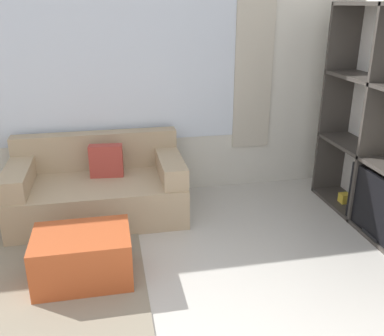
% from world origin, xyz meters
% --- Properties ---
extents(wall_back, '(6.69, 0.11, 2.70)m').
position_xyz_m(wall_back, '(0.00, 3.37, 1.36)').
color(wall_back, silver).
rests_on(wall_back, ground_plane).
extents(couch_main, '(1.74, 0.95, 0.80)m').
position_xyz_m(couch_main, '(-0.12, 2.86, 0.30)').
color(couch_main, tan).
rests_on(couch_main, ground_plane).
extents(ottoman, '(0.76, 0.55, 0.41)m').
position_xyz_m(ottoman, '(-0.24, 1.71, 0.21)').
color(ottoman, '#B74C23').
rests_on(ottoman, ground_plane).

